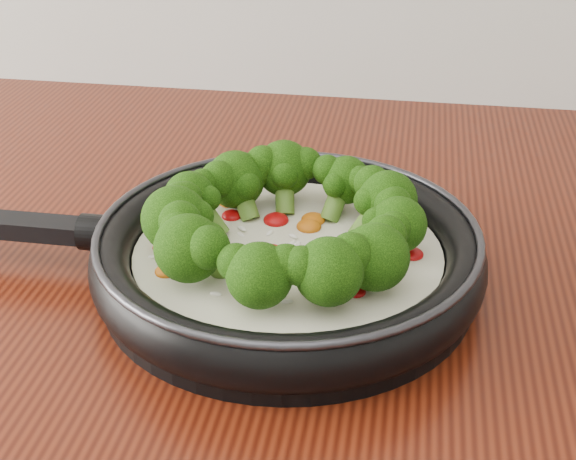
# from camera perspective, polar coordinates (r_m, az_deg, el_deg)

# --- Properties ---
(skillet) EXTENTS (0.48, 0.31, 0.09)m
(skillet) POSITION_cam_1_polar(r_m,az_deg,el_deg) (0.63, -0.32, -1.22)
(skillet) COLOR black
(skillet) RESTS_ON counter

